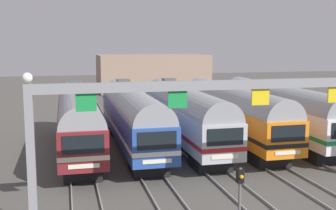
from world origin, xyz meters
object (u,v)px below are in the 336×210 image
object	(u,v)px
commuter_train_maroon	(78,117)
commuter_train_orange	(233,111)
commuter_train_white	(279,109)
catenary_gantry	(260,105)
commuter_train_stainless	(184,113)
commuter_train_blue	(132,115)
yard_signal_mast	(240,189)

from	to	relation	value
commuter_train_maroon	commuter_train_orange	bearing A→B (deg)	-0.02
commuter_train_maroon	commuter_train_white	world-z (taller)	commuter_train_maroon
catenary_gantry	commuter_train_stainless	bearing A→B (deg)	90.00
commuter_train_blue	catenary_gantry	xyz separation A→B (m)	(4.13, -13.50, 2.56)
commuter_train_orange	commuter_train_maroon	bearing A→B (deg)	179.98
commuter_train_maroon	catenary_gantry	distance (m)	16.03
commuter_train_stainless	yard_signal_mast	size ratio (longest dim) A/B	6.05
commuter_train_stainless	commuter_train_white	world-z (taller)	commuter_train_stainless
commuter_train_white	yard_signal_mast	bearing A→B (deg)	-122.70
catenary_gantry	commuter_train_orange	bearing A→B (deg)	72.98
commuter_train_blue	commuter_train_stainless	xyz separation A→B (m)	(4.13, 0.00, 0.00)
commuter_train_stainless	catenary_gantry	distance (m)	13.74
commuter_train_blue	yard_signal_mast	bearing A→B (deg)	-82.68
commuter_train_stainless	catenary_gantry	xyz separation A→B (m)	(0.00, -13.50, 2.56)
commuter_train_maroon	commuter_train_white	size ratio (longest dim) A/B	1.00
commuter_train_blue	commuter_train_orange	size ratio (longest dim) A/B	1.00
commuter_train_orange	catenary_gantry	distance (m)	14.34
commuter_train_maroon	yard_signal_mast	size ratio (longest dim) A/B	6.05
commuter_train_white	yard_signal_mast	size ratio (longest dim) A/B	6.05
commuter_train_orange	catenary_gantry	world-z (taller)	catenary_gantry
commuter_train_orange	yard_signal_mast	world-z (taller)	commuter_train_orange
commuter_train_blue	commuter_train_orange	xyz separation A→B (m)	(8.26, -0.00, -0.00)
commuter_train_orange	catenary_gantry	bearing A→B (deg)	-107.02
commuter_train_stainless	yard_signal_mast	world-z (taller)	commuter_train_stainless
yard_signal_mast	catenary_gantry	bearing A→B (deg)	51.43
commuter_train_stainless	commuter_train_white	bearing A→B (deg)	-0.03
commuter_train_blue	yard_signal_mast	size ratio (longest dim) A/B	6.05
catenary_gantry	yard_signal_mast	xyz separation A→B (m)	(-2.07, -2.59, -3.17)
catenary_gantry	yard_signal_mast	bearing A→B (deg)	-128.57
commuter_train_blue	commuter_train_stainless	distance (m)	4.13
commuter_train_orange	commuter_train_white	bearing A→B (deg)	0.00
commuter_train_maroon	yard_signal_mast	distance (m)	17.25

